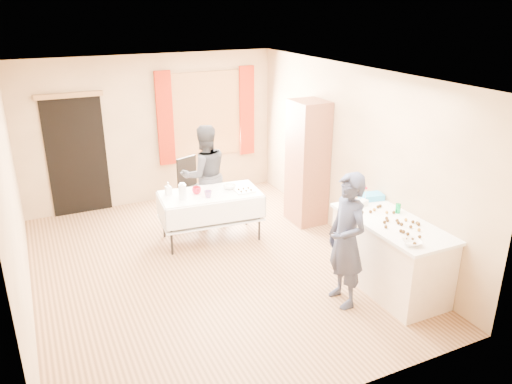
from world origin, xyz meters
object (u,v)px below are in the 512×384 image
party_table (211,212)px  woman (205,175)px  cabinet (307,163)px  chair (194,197)px  counter (390,254)px  girl (347,241)px

party_table → woman: woman is taller
cabinet → chair: cabinet is taller
party_table → woman: size_ratio=0.96×
chair → woman: woman is taller
cabinet → counter: size_ratio=1.24×
girl → chair: bearing=-165.2°
cabinet → woman: 1.65m
girl → woman: size_ratio=1.01×
chair → girl: girl is taller
counter → chair: 3.61m
chair → girl: bearing=-99.7°
party_table → chair: size_ratio=1.60×
counter → cabinet: bearing=87.4°
cabinet → girl: cabinet is taller
cabinet → chair: 2.03m
cabinet → chair: (-1.57, 1.07, -0.71)m
girl → counter: bearing=96.3°
woman → chair: bearing=-79.1°
girl → woman: 3.01m
cabinet → woman: (-1.50, 0.66, -0.18)m
party_table → woman: (0.15, 0.64, 0.37)m
counter → woman: 3.22m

